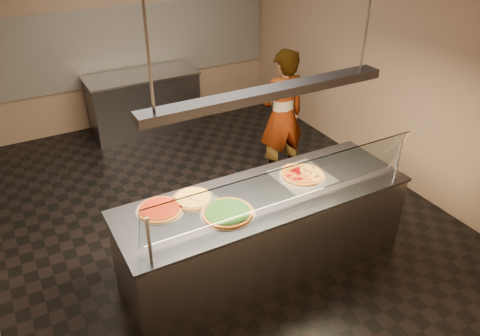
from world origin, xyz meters
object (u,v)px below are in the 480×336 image
worker (282,116)px  perforated_tray (302,176)px  serving_counter (264,233)px  pizza_tomato (160,209)px  half_pizza_pepperoni (294,176)px  pizza_spinach (227,212)px  sneeze_guard (287,185)px  heat_lamp_housing (268,93)px  pizza_cheese (193,198)px  prep_table (144,102)px  half_pizza_sausage (311,171)px  pizza_spatula (200,199)px

worker → perforated_tray: bearing=66.1°
serving_counter → pizza_tomato: (-0.97, 0.23, 0.48)m
serving_counter → half_pizza_pepperoni: size_ratio=6.49×
serving_counter → pizza_spinach: 0.67m
serving_counter → worker: worker is taller
perforated_tray → pizza_tomato: 1.47m
sneeze_guard → perforated_tray: sneeze_guard is taller
serving_counter → pizza_spinach: size_ratio=5.77×
perforated_tray → half_pizza_pepperoni: bearing=179.5°
perforated_tray → heat_lamp_housing: (-0.50, -0.09, 1.01)m
pizza_spinach → pizza_tomato: bearing=146.4°
pizza_cheese → heat_lamp_housing: heat_lamp_housing is taller
serving_counter → pizza_cheese: pizza_cheese is taller
pizza_tomato → prep_table: (1.02, 3.59, -0.48)m
half_pizza_sausage → prep_table: bearing=98.4°
prep_table → half_pizza_pepperoni: bearing=-84.8°
pizza_cheese → pizza_spatula: 0.07m
sneeze_guard → pizza_spinach: size_ratio=5.29×
pizza_spinach → half_pizza_sausage: bearing=10.8°
half_pizza_pepperoni → pizza_cheese: bearing=171.8°
pizza_spatula → sneeze_guard: bearing=-42.1°
pizza_spinach → pizza_tomato: 0.61m
sneeze_guard → pizza_tomato: bearing=149.4°
serving_counter → worker: bearing=52.0°
perforated_tray → pizza_cheese: 1.14m
half_pizza_pepperoni → pizza_spinach: (-0.85, -0.20, -0.02)m
sneeze_guard → pizza_spatula: (-0.59, 0.53, -0.27)m
sneeze_guard → pizza_spatula: bearing=137.9°
perforated_tray → worker: worker is taller
sneeze_guard → pizza_spinach: sneeze_guard is taller
heat_lamp_housing → prep_table: bearing=89.3°
pizza_spinach → serving_counter: bearing=13.2°
pizza_cheese → pizza_spatula: pizza_spatula is taller
half_pizza_sausage → pizza_spinach: half_pizza_sausage is taller
perforated_tray → pizza_cheese: size_ratio=1.35×
half_pizza_pepperoni → heat_lamp_housing: (-0.39, -0.09, 0.99)m
half_pizza_sausage → worker: (0.58, 1.41, -0.07)m
sneeze_guard → heat_lamp_housing: 0.80m
half_pizza_pepperoni → pizza_tomato: half_pizza_pepperoni is taller
prep_table → worker: worker is taller
serving_counter → pizza_cheese: 0.83m
pizza_tomato → pizza_spatula: pizza_spatula is taller
pizza_tomato → worker: bearing=30.7°
pizza_tomato → heat_lamp_housing: heat_lamp_housing is taller
pizza_cheese → pizza_spatula: size_ratio=1.53×
pizza_tomato → worker: 2.49m
serving_counter → pizza_cheese: bearing=159.1°
half_pizza_pepperoni → heat_lamp_housing: 1.06m
prep_table → heat_lamp_housing: (-0.05, -3.82, 1.48)m
worker → pizza_tomato: bearing=32.6°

